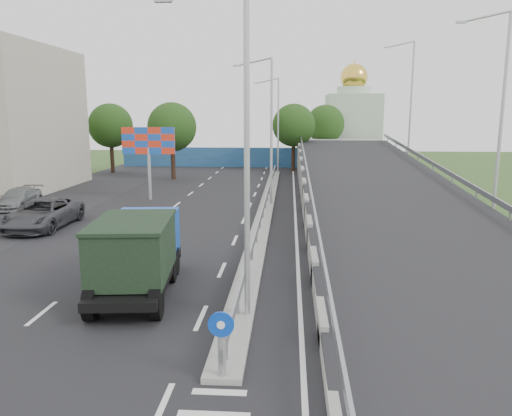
# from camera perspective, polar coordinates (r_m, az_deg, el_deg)

# --- Properties ---
(road_surface) EXTENTS (26.00, 90.00, 0.04)m
(road_surface) POSITION_cam_1_polar(r_m,az_deg,el_deg) (30.03, -5.02, -1.79)
(road_surface) COLOR black
(road_surface) RESTS_ON ground
(parking_strip) EXTENTS (8.00, 90.00, 0.05)m
(parking_strip) POSITION_cam_1_polar(r_m,az_deg,el_deg) (34.49, -26.89, -1.29)
(parking_strip) COLOR black
(parking_strip) RESTS_ON ground
(median) EXTENTS (1.00, 44.00, 0.20)m
(median) POSITION_cam_1_polar(r_m,az_deg,el_deg) (33.61, 1.08, -0.23)
(median) COLOR gray
(median) RESTS_ON ground
(overpass_ramp) EXTENTS (10.00, 50.00, 3.50)m
(overpass_ramp) POSITION_cam_1_polar(r_m,az_deg,el_deg) (33.82, 13.90, 2.36)
(overpass_ramp) COLOR gray
(overpass_ramp) RESTS_ON ground
(median_guardrail) EXTENTS (0.09, 44.00, 0.71)m
(median_guardrail) POSITION_cam_1_polar(r_m,az_deg,el_deg) (33.49, 1.09, 0.86)
(median_guardrail) COLOR gray
(median_guardrail) RESTS_ON median
(sign_bollard) EXTENTS (0.64, 0.23, 1.67)m
(sign_bollard) POSITION_cam_1_polar(r_m,az_deg,el_deg) (12.50, -3.95, -15.21)
(sign_bollard) COLOR black
(sign_bollard) RESTS_ON median
(lamp_post_near) EXTENTS (2.74, 0.18, 10.08)m
(lamp_post_near) POSITION_cam_1_polar(r_m,az_deg,el_deg) (15.04, -1.79, 8.11)
(lamp_post_near) COLOR #B2B5B7
(lamp_post_near) RESTS_ON median
(lamp_post_mid) EXTENTS (2.74, 0.18, 10.08)m
(lamp_post_mid) POSITION_cam_1_polar(r_m,az_deg,el_deg) (34.99, 1.46, 9.62)
(lamp_post_mid) COLOR #B2B5B7
(lamp_post_mid) RESTS_ON median
(lamp_post_far) EXTENTS (2.74, 0.18, 10.08)m
(lamp_post_far) POSITION_cam_1_polar(r_m,az_deg,el_deg) (54.98, 2.36, 10.02)
(lamp_post_far) COLOR #B2B5B7
(lamp_post_far) RESTS_ON median
(blue_wall) EXTENTS (30.00, 0.50, 2.40)m
(blue_wall) POSITION_cam_1_polar(r_m,az_deg,el_deg) (61.44, -1.38, 5.80)
(blue_wall) COLOR navy
(blue_wall) RESTS_ON ground
(church) EXTENTS (7.00, 7.00, 13.80)m
(church) POSITION_cam_1_polar(r_m,az_deg,el_deg) (69.48, 10.97, 9.58)
(church) COLOR #B2CCAD
(church) RESTS_ON ground
(billboard) EXTENTS (4.00, 0.24, 5.50)m
(billboard) POSITION_cam_1_polar(r_m,az_deg,el_deg) (38.51, -12.20, 7.07)
(billboard) COLOR #B2B5B7
(billboard) RESTS_ON ground
(tree_left_mid) EXTENTS (4.80, 4.80, 7.60)m
(tree_left_mid) POSITION_cam_1_polar(r_m,az_deg,el_deg) (50.32, -9.58, 9.10)
(tree_left_mid) COLOR black
(tree_left_mid) RESTS_ON ground
(tree_median_far) EXTENTS (4.80, 4.80, 7.60)m
(tree_median_far) POSITION_cam_1_polar(r_m,az_deg,el_deg) (56.97, 4.33, 9.39)
(tree_median_far) COLOR black
(tree_median_far) RESTS_ON ground
(tree_left_far) EXTENTS (4.80, 4.80, 7.60)m
(tree_left_far) POSITION_cam_1_polar(r_m,az_deg,el_deg) (57.41, -16.30, 9.01)
(tree_left_far) COLOR black
(tree_left_far) RESTS_ON ground
(tree_ramp_far) EXTENTS (4.80, 4.80, 7.60)m
(tree_ramp_far) POSITION_cam_1_polar(r_m,az_deg,el_deg) (64.12, 7.91, 9.47)
(tree_ramp_far) COLOR black
(tree_ramp_far) RESTS_ON ground
(dump_truck) EXTENTS (3.09, 6.77, 2.89)m
(dump_truck) POSITION_cam_1_polar(r_m,az_deg,el_deg) (18.76, -13.34, -4.69)
(dump_truck) COLOR black
(dump_truck) RESTS_ON ground
(parked_car_c) EXTENTS (2.81, 6.04, 1.67)m
(parked_car_c) POSITION_cam_1_polar(r_m,az_deg,el_deg) (31.13, -23.18, -0.61)
(parked_car_c) COLOR #3A3A40
(parked_car_c) RESTS_ON ground
(parked_car_d) EXTENTS (2.24, 4.86, 1.38)m
(parked_car_d) POSITION_cam_1_polar(r_m,az_deg,el_deg) (38.46, -25.54, 1.00)
(parked_car_d) COLOR gray
(parked_car_d) RESTS_ON ground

